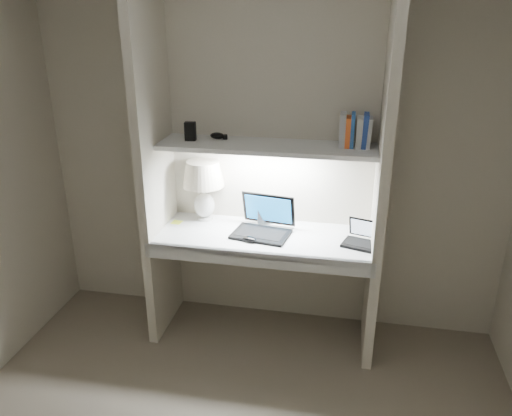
% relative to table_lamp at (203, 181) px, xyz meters
% --- Properties ---
extents(back_wall, '(3.20, 0.01, 2.50)m').
position_rel_table_lamp_xyz_m(back_wall, '(0.46, 0.09, 0.19)').
color(back_wall, beige).
rests_on(back_wall, floor).
extents(alcove_panel_left, '(0.06, 0.55, 2.50)m').
position_rel_table_lamp_xyz_m(alcove_panel_left, '(-0.27, -0.18, 0.19)').
color(alcove_panel_left, beige).
rests_on(alcove_panel_left, floor).
extents(alcove_panel_right, '(0.06, 0.55, 2.50)m').
position_rel_table_lamp_xyz_m(alcove_panel_right, '(1.19, -0.18, 0.19)').
color(alcove_panel_right, beige).
rests_on(alcove_panel_right, floor).
extents(desk, '(1.40, 0.55, 0.04)m').
position_rel_table_lamp_xyz_m(desk, '(0.46, -0.18, -0.31)').
color(desk, white).
rests_on(desk, alcove_panel_left).
extents(desk_apron, '(1.46, 0.03, 0.10)m').
position_rel_table_lamp_xyz_m(desk_apron, '(0.46, -0.44, -0.34)').
color(desk_apron, silver).
rests_on(desk_apron, desk).
extents(shelf, '(1.40, 0.36, 0.03)m').
position_rel_table_lamp_xyz_m(shelf, '(0.46, -0.09, 0.29)').
color(shelf, silver).
rests_on(shelf, back_wall).
extents(strip_light, '(0.60, 0.04, 0.02)m').
position_rel_table_lamp_xyz_m(strip_light, '(0.46, -0.09, 0.27)').
color(strip_light, white).
rests_on(strip_light, shelf).
extents(table_lamp, '(0.29, 0.29, 0.43)m').
position_rel_table_lamp_xyz_m(table_lamp, '(0.00, 0.00, 0.00)').
color(table_lamp, white).
rests_on(table_lamp, desk).
extents(laptop_main, '(0.41, 0.37, 0.25)m').
position_rel_table_lamp_xyz_m(laptop_main, '(0.45, -0.14, -0.23)').
color(laptop_main, black).
rests_on(laptop_main, desk).
extents(laptop_netbook, '(0.28, 0.26, 0.15)m').
position_rel_table_lamp_xyz_m(laptop_netbook, '(1.11, -0.20, -0.25)').
color(laptop_netbook, black).
rests_on(laptop_netbook, desk).
extents(speaker, '(0.13, 0.11, 0.16)m').
position_rel_table_lamp_xyz_m(speaker, '(0.43, 0.02, -0.21)').
color(speaker, silver).
rests_on(speaker, desk).
extents(mouse, '(0.11, 0.08, 0.03)m').
position_rel_table_lamp_xyz_m(mouse, '(0.39, -0.30, -0.27)').
color(mouse, black).
rests_on(mouse, desk).
extents(cable_coil, '(0.11, 0.11, 0.01)m').
position_rel_table_lamp_xyz_m(cable_coil, '(0.44, -0.19, -0.28)').
color(cable_coil, black).
rests_on(cable_coil, desk).
extents(sticky_note, '(0.07, 0.07, 0.00)m').
position_rel_table_lamp_xyz_m(sticky_note, '(-0.18, -0.10, -0.29)').
color(sticky_note, '#E9FD35').
rests_on(sticky_note, desk).
extents(book_row, '(0.20, 0.14, 0.21)m').
position_rel_table_lamp_xyz_m(book_row, '(1.01, -0.04, 0.40)').
color(book_row, silver).
rests_on(book_row, shelf).
extents(shelf_box, '(0.08, 0.06, 0.12)m').
position_rel_table_lamp_xyz_m(shelf_box, '(-0.05, -0.08, 0.36)').
color(shelf_box, black).
rests_on(shelf_box, shelf).
extents(shelf_gadget, '(0.11, 0.09, 0.04)m').
position_rel_table_lamp_xyz_m(shelf_gadget, '(0.11, -0.01, 0.33)').
color(shelf_gadget, black).
rests_on(shelf_gadget, shelf).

